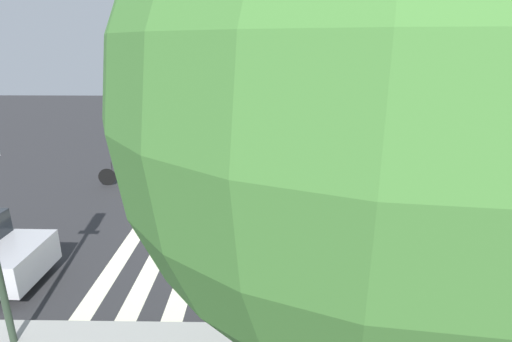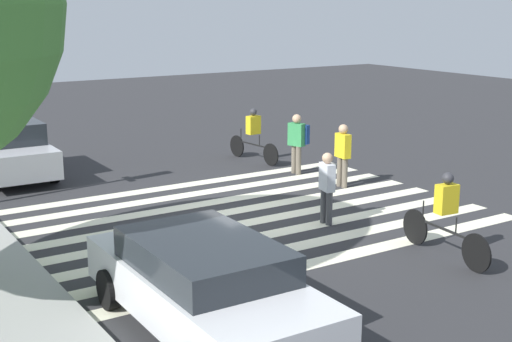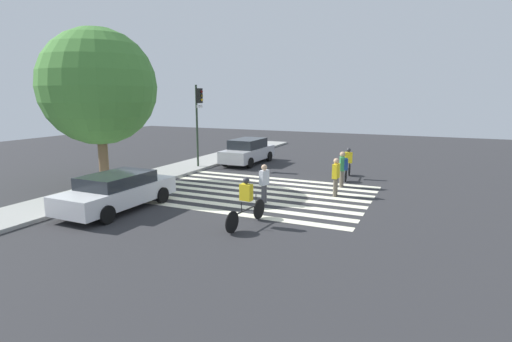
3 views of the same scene
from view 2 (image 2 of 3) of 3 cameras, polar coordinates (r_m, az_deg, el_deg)
ground_plane at (r=16.17m, az=-0.52°, el=-3.56°), size 60.00×60.00×0.00m
crosswalk_stripes at (r=16.17m, az=-0.52°, el=-3.54°), size 6.93×10.00×0.01m
pedestrian_adult_blue_shirt at (r=15.38m, az=5.69°, el=-1.05°), size 0.47×0.29×1.58m
pedestrian_child_with_backpack at (r=18.57m, az=6.95°, el=1.53°), size 0.47×0.25×1.66m
pedestrian_adult_yellow_jacket at (r=19.92m, az=3.37°, el=2.57°), size 0.51×0.48×1.69m
cyclist_far_lane at (r=21.52m, az=-0.21°, el=3.06°), size 2.34×0.42×1.62m
cyclist_near_curb at (r=13.77m, az=14.93°, el=-3.26°), size 2.39×0.42×1.65m
car_parked_silver_sedan at (r=10.47m, az=-4.13°, el=-8.98°), size 4.79×2.07×1.39m
car_parked_dark_suv at (r=20.85m, az=-19.36°, el=1.77°), size 4.64×1.97×1.57m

